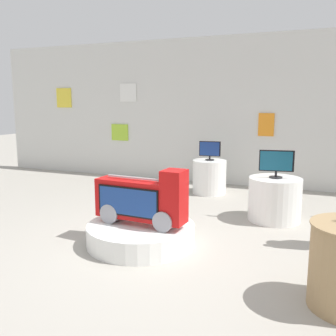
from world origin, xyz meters
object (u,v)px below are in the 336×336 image
tv_on_center_rear (210,150)px  tv_on_right_rear (276,162)px  novelty_firetruck_tv (142,201)px  display_pedestal_right_rear (275,199)px  main_display_pedestal (141,234)px  display_pedestal_center_rear (209,177)px

tv_on_center_rear → tv_on_right_rear: bearing=-43.5°
novelty_firetruck_tv → tv_on_right_rear: (1.48, 1.70, 0.34)m
tv_on_center_rear → display_pedestal_right_rear: tv_on_center_rear is taller
novelty_firetruck_tv → display_pedestal_right_rear: novelty_firetruck_tv is taller
novelty_firetruck_tv → display_pedestal_right_rear: bearing=49.1°
tv_on_center_rear → main_display_pedestal: bearing=-91.1°
main_display_pedestal → tv_on_center_rear: 3.15m
main_display_pedestal → display_pedestal_right_rear: (1.50, 1.70, 0.21)m
tv_on_center_rear → novelty_firetruck_tv: bearing=-90.7°
display_pedestal_right_rear → tv_on_right_rear: bearing=-98.9°
main_display_pedestal → display_pedestal_center_rear: display_pedestal_center_rear is taller
tv_on_center_rear → display_pedestal_right_rear: size_ratio=0.53×
novelty_firetruck_tv → display_pedestal_center_rear: 3.08m
main_display_pedestal → tv_on_right_rear: size_ratio=2.70×
novelty_firetruck_tv → tv_on_right_rear: tv_on_right_rear is taller
display_pedestal_right_rear → tv_on_right_rear: (-0.00, -0.00, 0.58)m
main_display_pedestal → tv_on_right_rear: tv_on_right_rear is taller
main_display_pedestal → tv_on_right_rear: (1.50, 1.69, 0.79)m
novelty_firetruck_tv → display_pedestal_right_rear: 2.27m
tv_on_right_rear → display_pedestal_right_rear: bearing=81.1°
main_display_pedestal → tv_on_right_rear: bearing=48.5°
display_pedestal_center_rear → display_pedestal_right_rear: bearing=-43.5°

